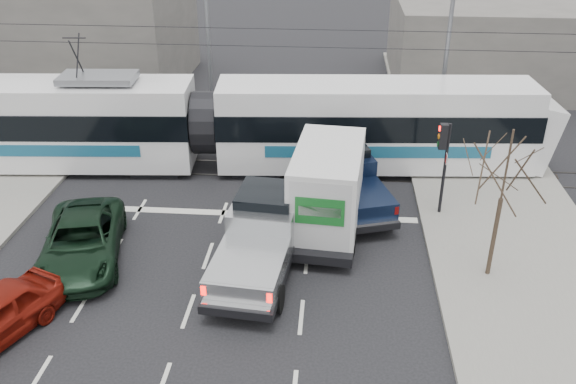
# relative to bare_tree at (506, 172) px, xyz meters

# --- Properties ---
(ground) EXTENTS (120.00, 120.00, 0.00)m
(ground) POSITION_rel_bare_tree_xyz_m (-7.60, -2.50, -3.79)
(ground) COLOR black
(ground) RESTS_ON ground
(sidewalk_right) EXTENTS (6.00, 60.00, 0.15)m
(sidewalk_right) POSITION_rel_bare_tree_xyz_m (1.40, -2.50, -3.72)
(sidewalk_right) COLOR gray
(sidewalk_right) RESTS_ON ground
(rails) EXTENTS (60.00, 1.60, 0.03)m
(rails) POSITION_rel_bare_tree_xyz_m (-7.60, 7.50, -3.78)
(rails) COLOR #33302D
(rails) RESTS_ON ground
(building_left) EXTENTS (14.00, 10.00, 6.00)m
(building_left) POSITION_rel_bare_tree_xyz_m (-21.60, 19.50, -0.79)
(building_left) COLOR slate
(building_left) RESTS_ON ground
(building_right) EXTENTS (12.00, 10.00, 5.00)m
(building_right) POSITION_rel_bare_tree_xyz_m (4.40, 21.50, -1.29)
(building_right) COLOR slate
(building_right) RESTS_ON ground
(bare_tree) EXTENTS (2.40, 2.40, 5.00)m
(bare_tree) POSITION_rel_bare_tree_xyz_m (0.00, 0.00, 0.00)
(bare_tree) COLOR #47382B
(bare_tree) RESTS_ON ground
(traffic_signal) EXTENTS (0.44, 0.44, 3.60)m
(traffic_signal) POSITION_rel_bare_tree_xyz_m (-1.13, 4.00, -1.05)
(traffic_signal) COLOR black
(traffic_signal) RESTS_ON ground
(street_lamp_near) EXTENTS (2.38, 0.25, 9.00)m
(street_lamp_near) POSITION_rel_bare_tree_xyz_m (-0.29, 11.50, 1.32)
(street_lamp_near) COLOR slate
(street_lamp_near) RESTS_ON ground
(street_lamp_far) EXTENTS (2.38, 0.25, 9.00)m
(street_lamp_far) POSITION_rel_bare_tree_xyz_m (-11.79, 13.50, 1.32)
(street_lamp_far) COLOR slate
(street_lamp_far) RESTS_ON ground
(catenary) EXTENTS (60.00, 0.20, 7.00)m
(catenary) POSITION_rel_bare_tree_xyz_m (-7.60, 7.50, 0.09)
(catenary) COLOR black
(catenary) RESTS_ON ground
(tram) EXTENTS (28.30, 4.82, 5.75)m
(tram) POSITION_rel_bare_tree_xyz_m (-10.73, 7.58, -1.75)
(tram) COLOR white
(tram) RESTS_ON ground
(silver_pickup) EXTENTS (2.80, 6.57, 2.32)m
(silver_pickup) POSITION_rel_bare_tree_xyz_m (-7.38, 0.26, -2.64)
(silver_pickup) COLOR black
(silver_pickup) RESTS_ON ground
(box_truck) EXTENTS (2.86, 6.79, 3.31)m
(box_truck) POSITION_rel_bare_tree_xyz_m (-5.24, 2.92, -2.16)
(box_truck) COLOR black
(box_truck) RESTS_ON ground
(navy_pickup) EXTENTS (3.50, 5.73, 2.27)m
(navy_pickup) POSITION_rel_bare_tree_xyz_m (-4.51, 4.63, -2.67)
(navy_pickup) COLOR black
(navy_pickup) RESTS_ON ground
(green_car) EXTENTS (3.67, 5.80, 1.49)m
(green_car) POSITION_rel_bare_tree_xyz_m (-13.42, -0.07, -3.05)
(green_car) COLOR black
(green_car) RESTS_ON ground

